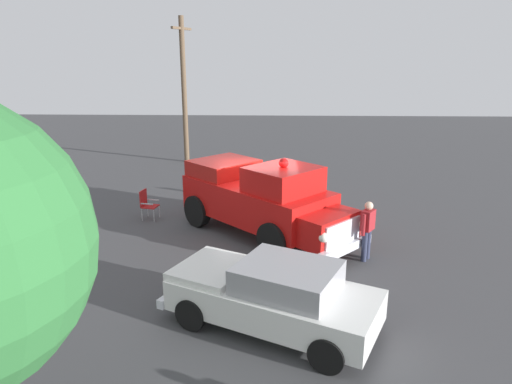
{
  "coord_description": "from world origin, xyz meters",
  "views": [
    {
      "loc": [
        0.49,
        -13.9,
        5.39
      ],
      "look_at": [
        -0.0,
        -0.16,
        1.34
      ],
      "focal_mm": 32.36,
      "sensor_mm": 36.0,
      "label": 1
    }
  ],
  "objects_px": {
    "lawn_chair_by_car": "(246,186)",
    "spectator_standing": "(367,227)",
    "vintage_fire_truck": "(261,198)",
    "lawn_chair_spare": "(147,202)",
    "utility_pole": "(184,89)",
    "classic_hot_rod": "(272,294)"
  },
  "relations": [
    {
      "from": "lawn_chair_by_car",
      "to": "spectator_standing",
      "type": "relative_size",
      "value": 0.61
    },
    {
      "from": "vintage_fire_truck",
      "to": "lawn_chair_by_car",
      "type": "height_order",
      "value": "vintage_fire_truck"
    },
    {
      "from": "vintage_fire_truck",
      "to": "lawn_chair_spare",
      "type": "distance_m",
      "value": 4.2
    },
    {
      "from": "spectator_standing",
      "to": "vintage_fire_truck",
      "type": "bearing_deg",
      "value": 148.38
    },
    {
      "from": "lawn_chair_spare",
      "to": "utility_pole",
      "type": "relative_size",
      "value": 0.14
    },
    {
      "from": "vintage_fire_truck",
      "to": "utility_pole",
      "type": "relative_size",
      "value": 0.79
    },
    {
      "from": "lawn_chair_spare",
      "to": "utility_pole",
      "type": "distance_m",
      "value": 9.57
    },
    {
      "from": "spectator_standing",
      "to": "utility_pole",
      "type": "bearing_deg",
      "value": 120.49
    },
    {
      "from": "spectator_standing",
      "to": "lawn_chair_spare",
      "type": "bearing_deg",
      "value": 155.75
    },
    {
      "from": "vintage_fire_truck",
      "to": "classic_hot_rod",
      "type": "bearing_deg",
      "value": -86.19
    },
    {
      "from": "spectator_standing",
      "to": "utility_pole",
      "type": "relative_size",
      "value": 0.23
    },
    {
      "from": "lawn_chair_by_car",
      "to": "lawn_chair_spare",
      "type": "height_order",
      "value": "same"
    },
    {
      "from": "classic_hot_rod",
      "to": "utility_pole",
      "type": "bearing_deg",
      "value": 106.4
    },
    {
      "from": "vintage_fire_truck",
      "to": "lawn_chair_by_car",
      "type": "distance_m",
      "value": 3.62
    },
    {
      "from": "spectator_standing",
      "to": "utility_pole",
      "type": "distance_m",
      "value": 14.33
    },
    {
      "from": "vintage_fire_truck",
      "to": "spectator_standing",
      "type": "relative_size",
      "value": 3.44
    },
    {
      "from": "utility_pole",
      "to": "spectator_standing",
      "type": "bearing_deg",
      "value": -59.51
    },
    {
      "from": "lawn_chair_by_car",
      "to": "utility_pole",
      "type": "xyz_separation_m",
      "value": [
        -3.54,
        6.8,
        3.21
      ]
    },
    {
      "from": "vintage_fire_truck",
      "to": "utility_pole",
      "type": "height_order",
      "value": "utility_pole"
    },
    {
      "from": "vintage_fire_truck",
      "to": "lawn_chair_by_car",
      "type": "bearing_deg",
      "value": 100.78
    },
    {
      "from": "lawn_chair_spare",
      "to": "spectator_standing",
      "type": "distance_m",
      "value": 7.54
    },
    {
      "from": "vintage_fire_truck",
      "to": "lawn_chair_spare",
      "type": "xyz_separation_m",
      "value": [
        -3.95,
        1.3,
        -0.61
      ]
    }
  ]
}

